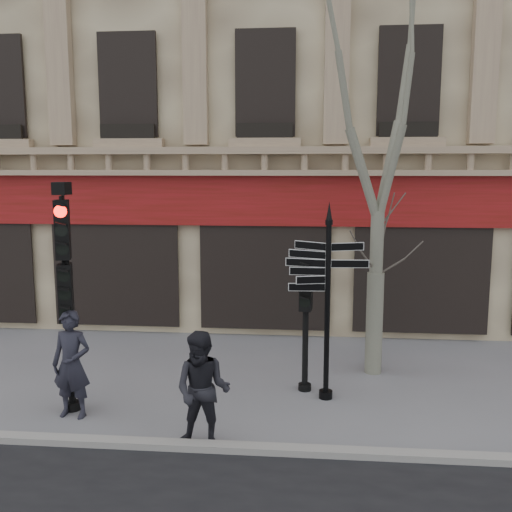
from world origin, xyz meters
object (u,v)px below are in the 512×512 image
at_px(traffic_signal_secondary, 306,299).
at_px(pedestrian_b, 203,391).
at_px(fingerpost, 328,268).
at_px(pedestrian_a, 72,364).
at_px(traffic_signal_main, 66,269).
at_px(plane_tree, 382,89).

xyz_separation_m(traffic_signal_secondary, pedestrian_b, (-1.59, -2.53, -0.93)).
xyz_separation_m(fingerpost, pedestrian_b, (-2.00, -2.16, -1.61)).
bearing_deg(traffic_signal_secondary, fingerpost, -34.87).
height_order(traffic_signal_secondary, pedestrian_a, traffic_signal_secondary).
distance_m(traffic_signal_main, plane_tree, 7.09).
relative_size(pedestrian_a, pedestrian_b, 1.03).
bearing_deg(pedestrian_b, traffic_signal_main, 163.12).
bearing_deg(traffic_signal_secondary, pedestrian_a, -151.80).
xyz_separation_m(fingerpost, traffic_signal_main, (-4.66, -0.97, 0.08)).
relative_size(plane_tree, pedestrian_b, 4.51).
relative_size(fingerpost, traffic_signal_secondary, 1.42).
bearing_deg(traffic_signal_main, traffic_signal_secondary, -0.14).
bearing_deg(traffic_signal_secondary, plane_tree, 44.97).
xyz_separation_m(traffic_signal_secondary, plane_tree, (1.48, 1.15, 4.12)).
height_order(fingerpost, traffic_signal_secondary, fingerpost).
bearing_deg(pedestrian_b, fingerpost, 54.43).
xyz_separation_m(traffic_signal_main, plane_tree, (5.73, 2.48, 3.36)).
bearing_deg(fingerpost, pedestrian_b, -126.19).
height_order(fingerpost, traffic_signal_main, traffic_signal_main).
bearing_deg(plane_tree, fingerpost, -125.16).
relative_size(fingerpost, traffic_signal_main, 0.91).
distance_m(traffic_signal_secondary, pedestrian_a, 4.51).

